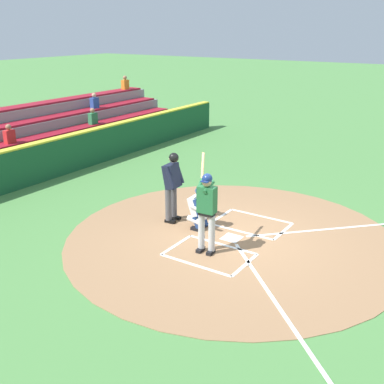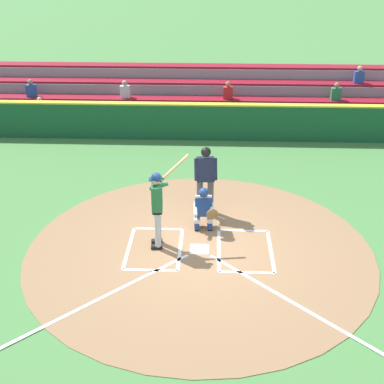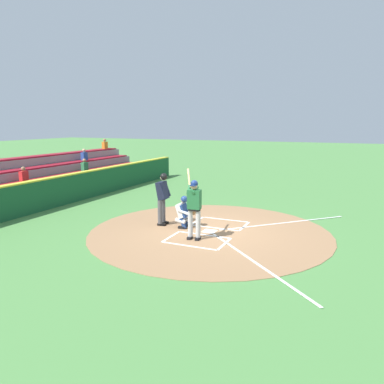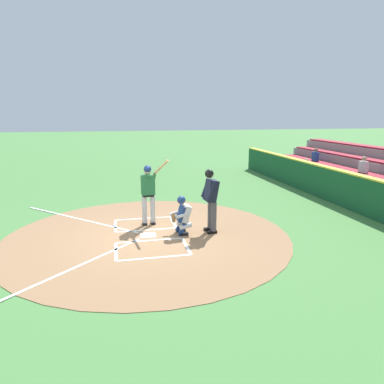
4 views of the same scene
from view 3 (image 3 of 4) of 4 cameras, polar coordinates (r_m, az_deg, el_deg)
The scene contains 8 objects.
ground_plane at distance 12.45m, azimuth 2.70°, elevation -6.12°, with size 120.00×120.00×0.00m, color #4C8442.
dirt_circle at distance 12.45m, azimuth 2.70°, elevation -6.09°, with size 8.00×8.00×0.01m, color #99704C.
home_plate_and_chalk at distance 12.17m, azimuth 6.58°, elevation -6.51°, with size 7.93×4.91×0.01m.
batter at distance 11.37m, azimuth 0.32°, elevation -2.01°, with size 0.90×0.77×2.13m.
catcher at distance 12.75m, azimuth -1.25°, elevation -2.97°, with size 0.61×0.61×1.13m.
plate_umpire at distance 13.03m, azimuth -4.57°, elevation -0.51°, with size 0.60×0.45×1.86m.
baseball at distance 11.19m, azimuth 5.29°, elevation -7.91°, with size 0.07×0.07×0.07m, color white.
backstop_wall at distance 16.50m, azimuth -22.28°, elevation -0.40°, with size 22.00×0.36×1.31m.
Camera 3 is at (11.10, 4.36, 3.60)m, focal length 34.56 mm.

